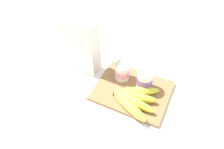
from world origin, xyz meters
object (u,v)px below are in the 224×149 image
yogurt_cup_front (122,72)px  banana_bunch (134,99)px  yogurt_cup_back (145,80)px  cutting_board (132,91)px  cereal_box (79,45)px

yogurt_cup_front → banana_bunch: bearing=-46.4°
yogurt_cup_back → banana_bunch: 0.09m
yogurt_cup_back → banana_bunch: size_ratio=0.47×
cutting_board → banana_bunch: (0.03, -0.06, 0.03)m
cutting_board → banana_bunch: banana_bunch is taller
banana_bunch → cutting_board: bearing=115.9°
yogurt_cup_front → yogurt_cup_back: bearing=-5.8°
cutting_board → yogurt_cup_front: (-0.07, 0.04, 0.05)m
yogurt_cup_front → yogurt_cup_back: size_ratio=0.85×
yogurt_cup_back → banana_bunch: (-0.01, -0.09, -0.03)m
yogurt_cup_front → yogurt_cup_back: 0.11m
yogurt_cup_back → cutting_board: bearing=-139.0°
cereal_box → yogurt_cup_front: bearing=-178.7°
cereal_box → yogurt_cup_back: bearing=179.3°
cereal_box → yogurt_cup_front: size_ratio=3.26×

